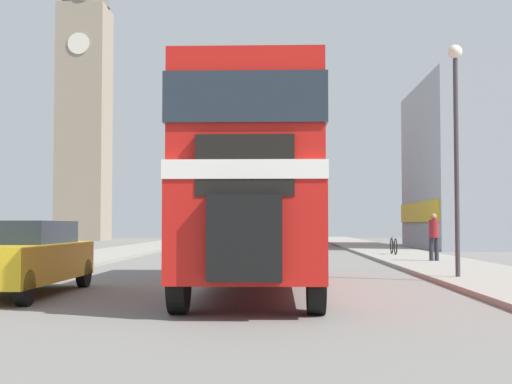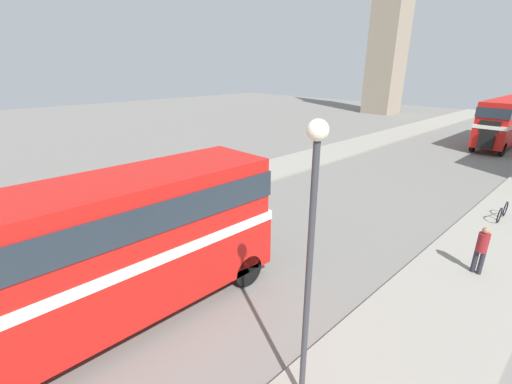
% 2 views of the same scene
% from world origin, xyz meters
% --- Properties ---
extents(ground_plane, '(120.00, 120.00, 0.00)m').
position_xyz_m(ground_plane, '(0.00, 0.00, 0.00)').
color(ground_plane, slate).
extents(sidewalk_left, '(3.50, 120.00, 0.12)m').
position_xyz_m(sidewalk_left, '(-6.75, 0.00, 0.06)').
color(sidewalk_left, gray).
rests_on(sidewalk_left, ground_plane).
extents(double_decker_bus, '(2.48, 10.67, 4.11)m').
position_xyz_m(double_decker_bus, '(0.70, -1.70, 2.45)').
color(double_decker_bus, red).
rests_on(double_decker_bus, ground_plane).
extents(bus_distant, '(2.37, 10.87, 4.08)m').
position_xyz_m(bus_distant, '(2.09, 32.97, 2.44)').
color(bus_distant, red).
rests_on(bus_distant, ground_plane).
extents(car_parked_near, '(1.72, 4.70, 1.50)m').
position_xyz_m(car_parked_near, '(-3.99, -3.12, 0.78)').
color(car_parked_near, gold).
rests_on(car_parked_near, ground_plane).
extents(pedestrian_walking, '(0.34, 0.34, 1.71)m').
position_xyz_m(pedestrian_walking, '(6.81, 8.56, 1.08)').
color(pedestrian_walking, '#282833').
rests_on(pedestrian_walking, sidewalk_right).
extents(bicycle_on_pavement, '(0.05, 1.76, 0.78)m').
position_xyz_m(bicycle_on_pavement, '(6.27, 14.27, 0.48)').
color(bicycle_on_pavement, black).
rests_on(bicycle_on_pavement, sidewalk_right).
extents(street_lamp, '(0.36, 0.36, 5.86)m').
position_xyz_m(street_lamp, '(5.68, 0.64, 3.96)').
color(street_lamp, '#38383D').
rests_on(street_lamp, sidewalk_right).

